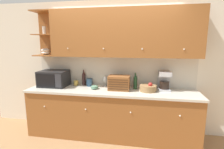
# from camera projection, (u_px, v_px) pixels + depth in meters

# --- Properties ---
(ground_plane) EXTENTS (24.00, 24.00, 0.00)m
(ground_plane) POSITION_uv_depth(u_px,v_px,m) (114.00, 127.00, 3.77)
(ground_plane) COLOR #9E754C
(wall_back) EXTENTS (5.57, 0.06, 2.60)m
(wall_back) POSITION_uv_depth(u_px,v_px,m) (114.00, 67.00, 3.55)
(wall_back) COLOR silver
(wall_back) RESTS_ON ground_plane
(counter_unit) EXTENTS (3.19, 0.68, 0.92)m
(counter_unit) POSITION_uv_depth(u_px,v_px,m) (111.00, 113.00, 3.36)
(counter_unit) COLOR #935628
(counter_unit) RESTS_ON ground_plane
(backsplash_panel) EXTENTS (3.17, 0.01, 0.61)m
(backsplash_panel) POSITION_uv_depth(u_px,v_px,m) (114.00, 71.00, 3.53)
(backsplash_panel) COLOR beige
(backsplash_panel) RESTS_ON counter_unit
(upper_cabinets) EXTENTS (3.17, 0.36, 0.87)m
(upper_cabinets) POSITION_uv_depth(u_px,v_px,m) (122.00, 33.00, 3.21)
(upper_cabinets) COLOR #935628
(upper_cabinets) RESTS_ON backsplash_panel
(microwave) EXTENTS (0.55, 0.42, 0.31)m
(microwave) POSITION_uv_depth(u_px,v_px,m) (54.00, 78.00, 3.53)
(microwave) COLOR black
(microwave) RESTS_ON counter_unit
(mug) EXTENTS (0.10, 0.09, 0.10)m
(mug) POSITION_uv_depth(u_px,v_px,m) (76.00, 83.00, 3.61)
(mug) COLOR gold
(mug) RESTS_ON counter_unit
(wine_bottle) EXTENTS (0.07, 0.07, 0.32)m
(wine_bottle) POSITION_uv_depth(u_px,v_px,m) (84.00, 78.00, 3.62)
(wine_bottle) COLOR black
(wine_bottle) RESTS_ON counter_unit
(storage_canister) EXTENTS (0.13, 0.13, 0.16)m
(storage_canister) POSITION_uv_depth(u_px,v_px,m) (89.00, 82.00, 3.54)
(storage_canister) COLOR #33567A
(storage_canister) RESTS_ON counter_unit
(bowl_stack_on_counter) EXTENTS (0.15, 0.15, 0.07)m
(bowl_stack_on_counter) POSITION_uv_depth(u_px,v_px,m) (95.00, 87.00, 3.33)
(bowl_stack_on_counter) COLOR slate
(bowl_stack_on_counter) RESTS_ON counter_unit
(wine_glass) EXTENTS (0.07, 0.07, 0.21)m
(wine_glass) POSITION_uv_depth(u_px,v_px,m) (105.00, 79.00, 3.53)
(wine_glass) COLOR silver
(wine_glass) RESTS_ON counter_unit
(bread_box) EXTENTS (0.39, 0.26, 0.27)m
(bread_box) POSITION_uv_depth(u_px,v_px,m) (119.00, 83.00, 3.25)
(bread_box) COLOR brown
(bread_box) RESTS_ON counter_unit
(second_wine_bottle) EXTENTS (0.07, 0.07, 0.31)m
(second_wine_bottle) POSITION_uv_depth(u_px,v_px,m) (135.00, 82.00, 3.31)
(second_wine_bottle) COLOR #19381E
(second_wine_bottle) RESTS_ON counter_unit
(fruit_basket) EXTENTS (0.30, 0.30, 0.17)m
(fruit_basket) POSITION_uv_depth(u_px,v_px,m) (148.00, 88.00, 3.18)
(fruit_basket) COLOR #937047
(fruit_basket) RESTS_ON counter_unit
(coffee_maker) EXTENTS (0.22, 0.28, 0.35)m
(coffee_maker) POSITION_uv_depth(u_px,v_px,m) (164.00, 80.00, 3.26)
(coffee_maker) COLOR #B7B7BC
(coffee_maker) RESTS_ON counter_unit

